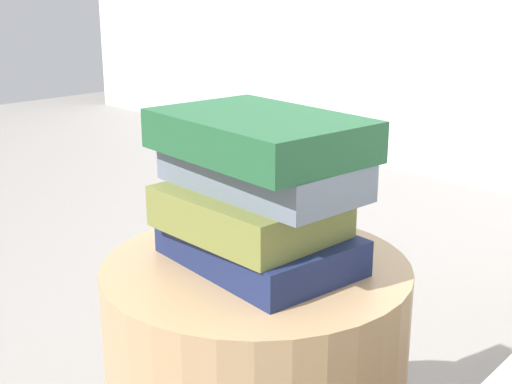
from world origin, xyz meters
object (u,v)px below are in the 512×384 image
(book_navy, at_px, (261,247))
(book_olive, at_px, (249,211))
(book_forest, at_px, (258,134))
(book_slate, at_px, (262,172))

(book_navy, bearing_deg, book_olive, -121.59)
(book_navy, height_order, book_forest, book_forest)
(book_navy, height_order, book_slate, book_slate)
(book_slate, relative_size, book_forest, 1.00)
(book_navy, height_order, book_olive, book_olive)
(book_slate, bearing_deg, book_olive, -109.39)
(book_olive, distance_m, book_slate, 0.06)
(book_olive, bearing_deg, book_forest, 76.33)
(book_navy, relative_size, book_forest, 0.93)
(book_slate, distance_m, book_forest, 0.05)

